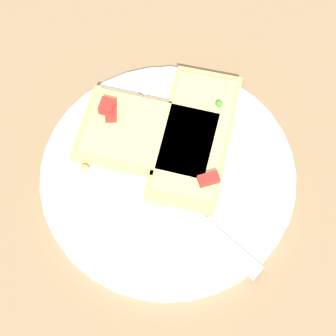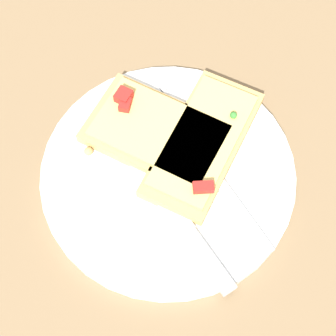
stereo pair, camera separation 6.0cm
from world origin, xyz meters
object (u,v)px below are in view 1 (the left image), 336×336
object	(u,v)px
plate	(168,174)
pizza_slice_corner	(195,137)
pizza_slice_main	(150,136)
fork	(196,151)
knife	(198,222)

from	to	relation	value
plate	pizza_slice_corner	distance (m)	0.05
pizza_slice_main	pizza_slice_corner	bearing A→B (deg)	-166.69
pizza_slice_corner	plate	bearing A→B (deg)	154.51
plate	pizza_slice_main	world-z (taller)	pizza_slice_main
fork	plate	bearing A→B (deg)	83.46
pizza_slice_main	pizza_slice_corner	distance (m)	0.05
plate	pizza_slice_main	distance (m)	0.05
fork	pizza_slice_corner	size ratio (longest dim) A/B	0.98
plate	fork	xyz separation A→B (m)	(0.03, -0.03, 0.01)
fork	knife	distance (m)	0.08
plate	pizza_slice_main	size ratio (longest dim) A/B	1.60
fork	pizza_slice_corner	world-z (taller)	pizza_slice_corner
knife	pizza_slice_main	size ratio (longest dim) A/B	0.90
knife	pizza_slice_corner	size ratio (longest dim) A/B	0.86
pizza_slice_main	pizza_slice_corner	xyz separation A→B (m)	(0.00, -0.05, -0.00)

